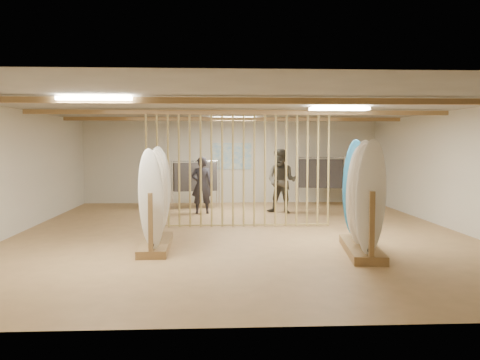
{
  "coord_description": "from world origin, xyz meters",
  "views": [
    {
      "loc": [
        -0.58,
        -11.41,
        2.0
      ],
      "look_at": [
        0.0,
        0.0,
        1.2
      ],
      "focal_mm": 38.0,
      "sensor_mm": 36.0,
      "label": 1
    }
  ],
  "objects": [
    {
      "name": "floor",
      "position": [
        0.0,
        0.0,
        0.0
      ],
      "size": [
        12.0,
        12.0,
        0.0
      ],
      "primitive_type": "plane",
      "color": "tan",
      "rests_on": "ground"
    },
    {
      "name": "ceiling",
      "position": [
        0.0,
        0.0,
        2.8
      ],
      "size": [
        12.0,
        12.0,
        0.0
      ],
      "primitive_type": "plane",
      "rotation": [
        3.14,
        0.0,
        0.0
      ],
      "color": "#989690",
      "rests_on": "ground"
    },
    {
      "name": "wall_back",
      "position": [
        0.0,
        6.0,
        1.4
      ],
      "size": [
        12.0,
        0.0,
        12.0
      ],
      "primitive_type": "plane",
      "rotation": [
        1.57,
        0.0,
        0.0
      ],
      "color": "beige",
      "rests_on": "ground"
    },
    {
      "name": "wall_front",
      "position": [
        0.0,
        -6.0,
        1.4
      ],
      "size": [
        12.0,
        0.0,
        12.0
      ],
      "primitive_type": "plane",
      "rotation": [
        -1.57,
        0.0,
        0.0
      ],
      "color": "beige",
      "rests_on": "ground"
    },
    {
      "name": "wall_left",
      "position": [
        -5.0,
        0.0,
        1.4
      ],
      "size": [
        0.0,
        12.0,
        12.0
      ],
      "primitive_type": "plane",
      "rotation": [
        1.57,
        0.0,
        1.57
      ],
      "color": "beige",
      "rests_on": "ground"
    },
    {
      "name": "wall_right",
      "position": [
        5.0,
        0.0,
        1.4
      ],
      "size": [
        0.0,
        12.0,
        12.0
      ],
      "primitive_type": "plane",
      "rotation": [
        1.57,
        0.0,
        -1.57
      ],
      "color": "beige",
      "rests_on": "ground"
    },
    {
      "name": "ceiling_slats",
      "position": [
        0.0,
        0.0,
        2.72
      ],
      "size": [
        9.5,
        6.12,
        0.1
      ],
      "primitive_type": "cube",
      "color": "olive",
      "rests_on": "ground"
    },
    {
      "name": "light_panels",
      "position": [
        0.0,
        0.0,
        2.74
      ],
      "size": [
        1.2,
        0.35,
        0.06
      ],
      "primitive_type": "cube",
      "color": "white",
      "rests_on": "ground"
    },
    {
      "name": "bamboo_partition",
      "position": [
        0.0,
        0.8,
        1.4
      ],
      "size": [
        4.45,
        0.05,
        2.78
      ],
      "color": "tan",
      "rests_on": "ground"
    },
    {
      "name": "poster",
      "position": [
        0.0,
        5.98,
        1.6
      ],
      "size": [
        1.4,
        0.03,
        0.9
      ],
      "primitive_type": "cube",
      "color": "#3783C1",
      "rests_on": "ground"
    },
    {
      "name": "rack_left",
      "position": [
        -1.71,
        -1.65,
        0.66
      ],
      "size": [
        0.58,
        2.05,
        1.94
      ],
      "rotation": [
        0.0,
        0.0,
        0.02
      ],
      "color": "olive",
      "rests_on": "floor"
    },
    {
      "name": "rack_right",
      "position": [
        2.13,
        -2.27,
        0.7
      ],
      "size": [
        0.84,
        2.22,
        2.06
      ],
      "rotation": [
        0.0,
        0.0,
        -0.13
      ],
      "color": "olive",
      "rests_on": "floor"
    },
    {
      "name": "clothing_rack_a",
      "position": [
        -1.18,
        4.36,
        1.0
      ],
      "size": [
        1.41,
        0.62,
        1.54
      ],
      "rotation": [
        0.0,
        0.0,
        0.2
      ],
      "color": "silver",
      "rests_on": "floor"
    },
    {
      "name": "clothing_rack_b",
      "position": [
        2.9,
        4.93,
        1.06
      ],
      "size": [
        1.46,
        0.81,
        1.63
      ],
      "rotation": [
        0.0,
        0.0,
        -0.32
      ],
      "color": "silver",
      "rests_on": "floor"
    },
    {
      "name": "shopper_a",
      "position": [
        -0.95,
        3.27,
        0.94
      ],
      "size": [
        0.7,
        0.49,
        1.87
      ],
      "primitive_type": "imported",
      "rotation": [
        0.0,
        0.0,
        3.18
      ],
      "color": "#232229",
      "rests_on": "floor"
    },
    {
      "name": "shopper_b",
      "position": [
        1.38,
        3.21,
        1.06
      ],
      "size": [
        1.27,
        1.17,
        2.12
      ],
      "primitive_type": "imported",
      "rotation": [
        0.0,
        0.0,
        -0.46
      ],
      "color": "#363229",
      "rests_on": "floor"
    }
  ]
}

